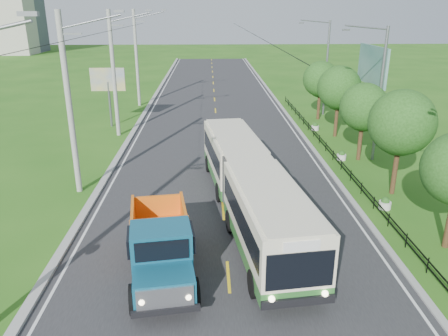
{
  "coord_description": "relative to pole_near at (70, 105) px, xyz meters",
  "views": [
    {
      "loc": [
        -0.7,
        -14.77,
        10.02
      ],
      "look_at": [
        0.09,
        7.41,
        1.9
      ],
      "focal_mm": 35.0,
      "sensor_mm": 36.0,
      "label": 1
    }
  ],
  "objects": [
    {
      "name": "pole_near",
      "position": [
        0.0,
        0.0,
        0.0
      ],
      "size": [
        3.51,
        0.32,
        10.0
      ],
      "color": "gray",
      "rests_on": "ground"
    },
    {
      "name": "billboard_right",
      "position": [
        20.56,
        11.0,
        0.25
      ],
      "size": [
        0.24,
        6.0,
        7.3
      ],
      "color": "slate",
      "rests_on": "ground"
    },
    {
      "name": "streetlight_far",
      "position": [
        18.9,
        19.0,
        -0.19
      ],
      "size": [
        3.02,
        0.2,
        9.07
      ],
      "color": "slate",
      "rests_on": "ground"
    },
    {
      "name": "planter_mid",
      "position": [
        16.86,
        5.0,
        -4.81
      ],
      "size": [
        0.64,
        0.64,
        0.67
      ],
      "color": "silver",
      "rests_on": "ground"
    },
    {
      "name": "railing_right",
      "position": [
        16.26,
        5.0,
        -4.79
      ],
      "size": [
        0.04,
        40.0,
        0.6
      ],
      "primitive_type": "cube",
      "color": "black",
      "rests_on": "ground"
    },
    {
      "name": "curb_left",
      "position": [
        1.06,
        11.0,
        -5.02
      ],
      "size": [
        0.4,
        120.0,
        0.15
      ],
      "primitive_type": "cube",
      "color": "#9E9E99",
      "rests_on": "ground"
    },
    {
      "name": "road",
      "position": [
        8.26,
        11.0,
        -5.08
      ],
      "size": [
        14.0,
        120.0,
        0.02
      ],
      "primitive_type": "cube",
      "color": "#28282B",
      "rests_on": "ground"
    },
    {
      "name": "dump_truck",
      "position": [
        5.64,
        -8.79,
        -3.63
      ],
      "size": [
        3.15,
        6.4,
        2.58
      ],
      "rotation": [
        0.0,
        0.0,
        0.14
      ],
      "color": "#12526C",
      "rests_on": "ground"
    },
    {
      "name": "planter_far",
      "position": [
        16.86,
        13.0,
        -4.81
      ],
      "size": [
        0.64,
        0.64,
        0.67
      ],
      "color": "silver",
      "rests_on": "ground"
    },
    {
      "name": "tree_back",
      "position": [
        18.12,
        17.14,
        -1.44
      ],
      "size": [
        3.3,
        3.36,
        5.5
      ],
      "color": "#382314",
      "rests_on": "ground"
    },
    {
      "name": "pole_far",
      "position": [
        0.0,
        24.0,
        0.0
      ],
      "size": [
        3.51,
        0.32,
        10.0
      ],
      "color": "gray",
      "rests_on": "ground"
    },
    {
      "name": "tree_third",
      "position": [
        18.12,
        -0.86,
        -1.11
      ],
      "size": [
        3.6,
        3.62,
        6.0
      ],
      "color": "#382314",
      "rests_on": "ground"
    },
    {
      "name": "centre_dash",
      "position": [
        8.26,
        -9.0,
        -5.07
      ],
      "size": [
        0.12,
        2.2,
        0.0
      ],
      "primitive_type": "cube",
      "color": "yellow",
      "rests_on": "road"
    },
    {
      "name": "pole_mid",
      "position": [
        0.0,
        12.0,
        0.0
      ],
      "size": [
        3.51,
        0.32,
        10.0
      ],
      "color": "gray",
      "rests_on": "ground"
    },
    {
      "name": "ground",
      "position": [
        8.26,
        -9.0,
        -5.09
      ],
      "size": [
        240.0,
        240.0,
        0.0
      ],
      "primitive_type": "plane",
      "color": "#255C15",
      "rests_on": "ground"
    },
    {
      "name": "curb_right",
      "position": [
        15.41,
        11.0,
        -5.04
      ],
      "size": [
        0.3,
        120.0,
        0.1
      ],
      "primitive_type": "cube",
      "color": "#9E9E99",
      "rests_on": "ground"
    },
    {
      "name": "edge_line_left",
      "position": [
        1.61,
        11.0,
        -5.07
      ],
      "size": [
        0.12,
        120.0,
        0.0
      ],
      "primitive_type": "cube",
      "color": "silver",
      "rests_on": "road"
    },
    {
      "name": "tree_fourth",
      "position": [
        18.12,
        5.14,
        -1.51
      ],
      "size": [
        3.24,
        3.31,
        5.4
      ],
      "color": "#382314",
      "rests_on": "ground"
    },
    {
      "name": "billboard_left",
      "position": [
        -1.24,
        15.0,
        -1.23
      ],
      "size": [
        3.0,
        0.2,
        5.2
      ],
      "color": "slate",
      "rests_on": "ground"
    },
    {
      "name": "streetlight_mid",
      "position": [
        18.9,
        5.0,
        -0.19
      ],
      "size": [
        3.02,
        0.2,
        9.07
      ],
      "color": "slate",
      "rests_on": "ground"
    },
    {
      "name": "edge_line_right",
      "position": [
        14.91,
        11.0,
        -5.07
      ],
      "size": [
        0.12,
        120.0,
        0.0
      ],
      "primitive_type": "cube",
      "color": "silver",
      "rests_on": "road"
    },
    {
      "name": "planter_near",
      "position": [
        16.86,
        -3.0,
        -4.81
      ],
      "size": [
        0.64,
        0.64,
        0.67
      ],
      "color": "silver",
      "rests_on": "ground"
    },
    {
      "name": "tree_fifth",
      "position": [
        18.12,
        11.14,
        -1.24
      ],
      "size": [
        3.48,
        3.52,
        5.8
      ],
      "color": "#382314",
      "rests_on": "ground"
    },
    {
      "name": "bus",
      "position": [
        9.52,
        -3.62,
        -3.23
      ],
      "size": [
        4.53,
        16.26,
        3.1
      ],
      "rotation": [
        0.0,
        0.0,
        0.12
      ],
      "color": "#296629",
      "rests_on": "ground"
    }
  ]
}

